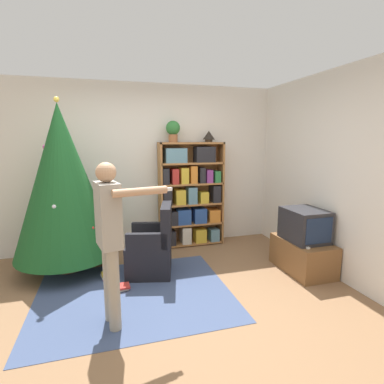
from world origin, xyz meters
name	(u,v)px	position (x,y,z in m)	size (l,w,h in m)	color
ground_plane	(166,304)	(0.00, 0.00, 0.00)	(14.00, 14.00, 0.00)	#846042
wall_back	(141,167)	(0.00, 1.94, 1.30)	(8.00, 0.10, 2.60)	silver
wall_right	(348,176)	(2.25, 0.00, 1.30)	(0.10, 8.00, 2.60)	silver
area_rug	(134,294)	(-0.30, 0.31, 0.00)	(2.15, 1.76, 0.01)	#3D4C70
bookshelf	(190,195)	(0.77, 1.72, 0.84)	(1.05, 0.28, 1.69)	#A8703D
tv_stand	(303,255)	(1.93, 0.32, 0.21)	(0.51, 0.82, 0.42)	brown
television	(305,225)	(1.93, 0.32, 0.63)	(0.46, 0.56, 0.42)	#28282D
game_remote	(306,247)	(1.77, 0.08, 0.44)	(0.04, 0.12, 0.02)	white
christmas_tree	(63,181)	(-1.09, 1.24, 1.20)	(1.30, 1.30, 2.26)	#4C3323
armchair	(152,250)	(-0.01, 0.80, 0.32)	(0.69, 0.68, 0.92)	black
standing_person	(110,232)	(-0.53, -0.20, 0.91)	(0.69, 0.46, 1.54)	#9E937F
potted_plant	(173,130)	(0.49, 1.73, 1.88)	(0.22, 0.22, 0.33)	#935B38
table_lamp	(209,136)	(1.08, 1.73, 1.80)	(0.20, 0.20, 0.18)	#473828
book_pile_near_tree	(108,275)	(-0.57, 0.80, 0.04)	(0.20, 0.17, 0.08)	#843889
book_pile_by_chair	(121,287)	(-0.44, 0.45, 0.03)	(0.21, 0.16, 0.06)	beige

